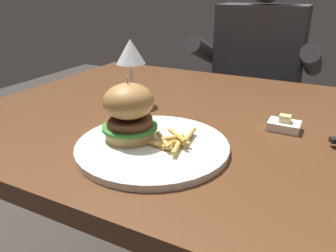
{
  "coord_description": "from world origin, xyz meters",
  "views": [
    {
      "loc": [
        0.28,
        -0.74,
        1.04
      ],
      "look_at": [
        0.0,
        -0.19,
        0.78
      ],
      "focal_mm": 35.0,
      "sensor_mm": 36.0,
      "label": 1
    }
  ],
  "objects_px": {
    "main_plate": "(152,146)",
    "diner_person": "(254,100)",
    "burger_sandwich": "(129,112)",
    "wine_glass": "(130,54)",
    "butter_dish": "(284,125)"
  },
  "relations": [
    {
      "from": "diner_person",
      "to": "wine_glass",
      "type": "bearing_deg",
      "value": -104.83
    },
    {
      "from": "main_plate",
      "to": "diner_person",
      "type": "distance_m",
      "value": 0.96
    },
    {
      "from": "main_plate",
      "to": "diner_person",
      "type": "height_order",
      "value": "diner_person"
    },
    {
      "from": "main_plate",
      "to": "wine_glass",
      "type": "xyz_separation_m",
      "value": [
        -0.19,
        0.22,
        0.13
      ]
    },
    {
      "from": "burger_sandwich",
      "to": "wine_glass",
      "type": "height_order",
      "value": "wine_glass"
    },
    {
      "from": "burger_sandwich",
      "to": "wine_glass",
      "type": "distance_m",
      "value": 0.27
    },
    {
      "from": "main_plate",
      "to": "butter_dish",
      "type": "distance_m",
      "value": 0.32
    },
    {
      "from": "wine_glass",
      "to": "butter_dish",
      "type": "bearing_deg",
      "value": 0.54
    },
    {
      "from": "wine_glass",
      "to": "diner_person",
      "type": "xyz_separation_m",
      "value": [
        0.19,
        0.72,
        -0.32
      ]
    },
    {
      "from": "wine_glass",
      "to": "diner_person",
      "type": "relative_size",
      "value": 0.15
    },
    {
      "from": "main_plate",
      "to": "diner_person",
      "type": "xyz_separation_m",
      "value": [
        0.0,
        0.95,
        -0.18
      ]
    },
    {
      "from": "burger_sandwich",
      "to": "diner_person",
      "type": "height_order",
      "value": "diner_person"
    },
    {
      "from": "diner_person",
      "to": "main_plate",
      "type": "bearing_deg",
      "value": -90.04
    },
    {
      "from": "main_plate",
      "to": "burger_sandwich",
      "type": "xyz_separation_m",
      "value": [
        -0.05,
        0.0,
        0.06
      ]
    },
    {
      "from": "diner_person",
      "to": "butter_dish",
      "type": "bearing_deg",
      "value": -73.0
    }
  ]
}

